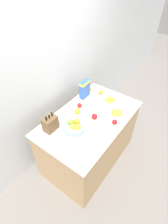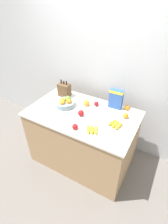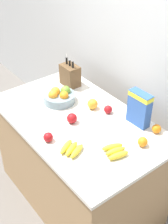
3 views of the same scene
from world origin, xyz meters
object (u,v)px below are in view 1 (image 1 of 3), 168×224
(orange_back_center, at_px, (77,111))
(cereal_box, at_px, (85,89))
(fruit_bowl, at_px, (75,127))
(banana_bunch_left, at_px, (110,100))
(banana_bunch_right, at_px, (117,113))
(orange_front_center, at_px, (89,89))
(apple_leftmost, at_px, (79,105))
(apple_by_knife_block, at_px, (94,116))
(apple_front, at_px, (115,122))
(orange_near_bowl, at_px, (101,92))
(knife_block, at_px, (50,124))

(orange_back_center, bearing_deg, cereal_box, 22.00)
(fruit_bowl, relative_size, banana_bunch_left, 1.45)
(banana_bunch_right, xyz_separation_m, orange_back_center, (-0.31, 0.44, 0.02))
(cereal_box, distance_m, orange_front_center, 0.20)
(apple_leftmost, distance_m, apple_by_knife_block, 0.31)
(banana_bunch_right, height_order, orange_back_center, orange_back_center)
(fruit_bowl, relative_size, apple_front, 3.80)
(orange_front_center, relative_size, orange_near_bowl, 0.97)
(cereal_box, bearing_deg, banana_bunch_left, -69.78)
(banana_bunch_left, bearing_deg, fruit_bowl, 175.62)
(cereal_box, relative_size, fruit_bowl, 1.02)
(cereal_box, distance_m, orange_near_bowl, 0.28)
(apple_leftmost, bearing_deg, knife_block, 177.96)
(banana_bunch_left, distance_m, apple_leftmost, 0.48)
(banana_bunch_right, xyz_separation_m, apple_by_knife_block, (-0.26, 0.19, 0.02))
(knife_block, xyz_separation_m, orange_back_center, (0.42, -0.08, -0.05))
(orange_back_center, xyz_separation_m, orange_near_bowl, (0.57, -0.01, -0.01))
(apple_by_knife_block, bearing_deg, banana_bunch_right, -36.41)
(apple_front, relative_size, orange_front_center, 1.03)
(fruit_bowl, bearing_deg, cereal_box, 26.22)
(apple_front, xyz_separation_m, orange_front_center, (0.40, 0.68, -0.00))
(cereal_box, distance_m, apple_by_knife_block, 0.52)
(apple_front, bearing_deg, knife_block, 133.32)
(apple_front, distance_m, apple_by_knife_block, 0.27)
(orange_back_center, height_order, orange_near_bowl, orange_back_center)
(fruit_bowl, relative_size, orange_near_bowl, 3.79)
(cereal_box, bearing_deg, orange_near_bowl, -39.96)
(apple_leftmost, xyz_separation_m, apple_front, (0.00, -0.57, 0.00))
(orange_front_center, xyz_separation_m, orange_back_center, (-0.53, -0.18, 0.01))
(knife_block, bearing_deg, orange_near_bowl, -5.16)
(knife_block, xyz_separation_m, apple_by_knife_block, (0.48, -0.32, -0.06))
(apple_leftmost, xyz_separation_m, orange_near_bowl, (0.45, -0.07, 0.00))
(banana_bunch_right, xyz_separation_m, apple_front, (-0.19, -0.07, 0.01))
(banana_bunch_left, bearing_deg, orange_back_center, 157.27)
(apple_front, bearing_deg, banana_bunch_left, 36.88)
(fruit_bowl, distance_m, apple_by_knife_block, 0.32)
(banana_bunch_left, height_order, apple_by_knife_block, apple_by_knife_block)
(orange_near_bowl, bearing_deg, knife_block, 174.84)
(apple_front, relative_size, orange_back_center, 0.81)
(knife_block, bearing_deg, banana_bunch_left, -17.38)
(orange_back_center, bearing_deg, banana_bunch_left, -22.73)
(cereal_box, distance_m, banana_bunch_left, 0.41)
(knife_block, bearing_deg, apple_leftmost, -2.04)
(banana_bunch_left, distance_m, orange_front_center, 0.39)
(knife_block, xyz_separation_m, banana_bunch_right, (0.74, -0.52, -0.08))
(apple_front, bearing_deg, apple_leftmost, 90.21)
(cereal_box, relative_size, apple_leftmost, 4.07)
(fruit_bowl, height_order, apple_by_knife_block, fruit_bowl)
(apple_by_knife_block, relative_size, orange_front_center, 1.17)
(apple_by_knife_block, height_order, orange_back_center, orange_back_center)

